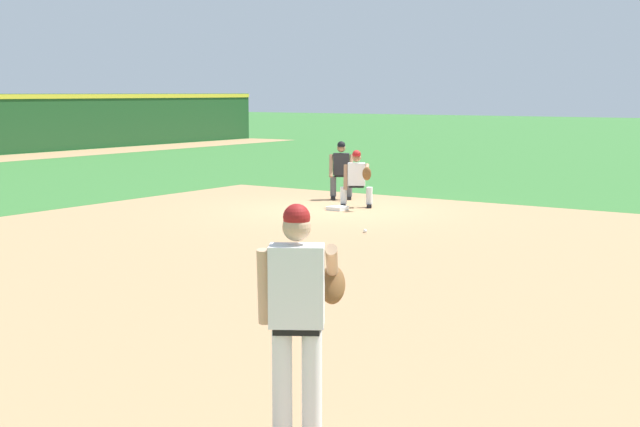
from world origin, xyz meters
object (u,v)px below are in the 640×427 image
object	(u,v)px
first_baseman	(357,177)
umpire	(341,168)
pitcher	(299,311)
first_base_bag	(337,208)
baseball	(365,231)

from	to	relation	value
first_baseman	umpire	xyz separation A→B (m)	(1.16, 1.19, 0.06)
pitcher	first_baseman	bearing A→B (deg)	29.98
first_base_bag	baseball	xyz separation A→B (m)	(-2.47, -2.23, -0.01)
first_base_bag	baseball	bearing A→B (deg)	-137.93
pitcher	umpire	size ratio (longest dim) A/B	1.27
pitcher	umpire	distance (m)	15.72
first_base_bag	umpire	size ratio (longest dim) A/B	0.26
baseball	umpire	world-z (taller)	umpire
first_base_bag	umpire	distance (m)	2.17
first_baseman	umpire	world-z (taller)	umpire
first_baseman	pitcher	bearing A→B (deg)	-150.02
pitcher	first_baseman	world-z (taller)	pitcher
baseball	first_base_bag	bearing A→B (deg)	42.07
baseball	first_baseman	distance (m)	3.76
baseball	umpire	xyz separation A→B (m)	(4.23, 3.26, 0.76)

